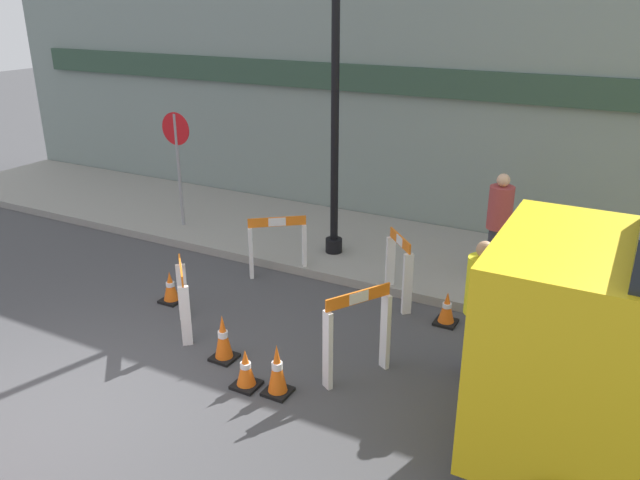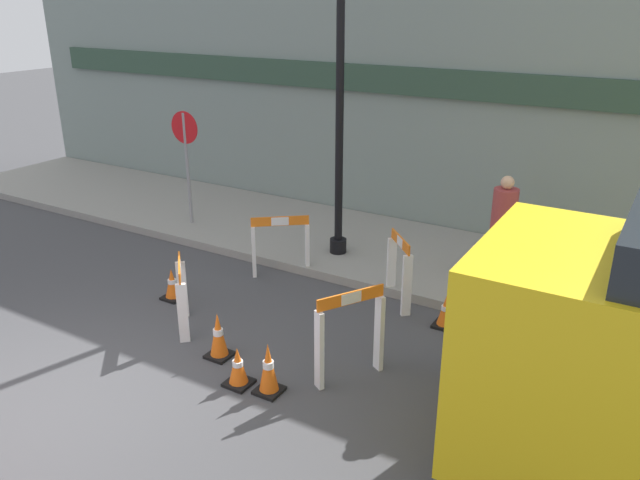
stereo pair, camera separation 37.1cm
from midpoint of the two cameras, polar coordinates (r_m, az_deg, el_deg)
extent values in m
plane|color=#424244|center=(7.64, -25.19, -14.65)|extent=(60.00, 60.00, 0.00)
cube|color=gray|center=(11.58, -1.53, 0.32)|extent=(18.00, 2.99, 0.14)
cube|color=gray|center=(12.29, 2.10, 14.44)|extent=(18.00, 0.12, 5.50)
cube|color=#2D4738|center=(12.19, 1.86, 14.62)|extent=(16.20, 0.10, 0.50)
cylinder|color=black|center=(10.66, 0.28, -0.49)|extent=(0.29, 0.29, 0.24)
cylinder|color=black|center=(9.95, 0.31, 15.20)|extent=(0.13, 0.13, 6.04)
cylinder|color=gray|center=(12.00, -13.63, 6.15)|extent=(0.06, 0.06, 2.12)
cylinder|color=red|center=(11.82, -13.96, 9.84)|extent=(0.60, 0.04, 0.60)
cube|color=white|center=(7.18, -0.79, -10.07)|extent=(0.14, 0.12, 0.98)
cube|color=white|center=(7.57, 4.59, -8.35)|extent=(0.14, 0.12, 0.98)
cube|color=orange|center=(7.09, 2.03, -5.25)|extent=(0.46, 0.77, 0.15)
cube|color=white|center=(7.09, 2.03, -5.25)|extent=(0.16, 0.24, 0.13)
cube|color=white|center=(8.85, 6.80, -4.04)|extent=(0.14, 0.13, 0.92)
cube|color=white|center=(9.41, 5.31, -2.35)|extent=(0.14, 0.13, 0.92)
cube|color=orange|center=(8.92, 6.16, -0.04)|extent=(0.52, 0.55, 0.15)
cube|color=white|center=(8.92, 6.16, -0.04)|extent=(0.17, 0.18, 0.14)
cube|color=white|center=(10.07, -2.49, -0.86)|extent=(0.13, 0.14, 0.85)
cube|color=white|center=(10.00, -7.40, -1.19)|extent=(0.13, 0.14, 0.85)
cube|color=orange|center=(9.85, -5.03, 1.67)|extent=(0.74, 0.59, 0.15)
cube|color=white|center=(9.85, -5.03, 1.67)|extent=(0.24, 0.20, 0.14)
cube|color=white|center=(8.90, -13.64, -4.67)|extent=(0.14, 0.13, 0.83)
cube|color=white|center=(8.26, -13.47, -6.79)|extent=(0.14, 0.13, 0.83)
cube|color=orange|center=(8.37, -13.84, -2.69)|extent=(0.54, 0.58, 0.15)
cube|color=white|center=(8.37, -13.84, -2.69)|extent=(0.18, 0.19, 0.14)
cube|color=black|center=(8.06, -10.07, -10.54)|extent=(0.30, 0.30, 0.04)
cone|color=orange|center=(7.90, -10.21, -8.66)|extent=(0.23, 0.22, 0.57)
cylinder|color=white|center=(7.89, -10.22, -8.48)|extent=(0.13, 0.13, 0.08)
cube|color=black|center=(8.85, 10.23, -7.42)|extent=(0.30, 0.30, 0.04)
cone|color=orange|center=(8.74, 10.34, -6.04)|extent=(0.22, 0.22, 0.44)
cylinder|color=white|center=(8.73, 10.35, -5.91)|extent=(0.13, 0.13, 0.06)
cube|color=black|center=(7.52, -8.18, -13.00)|extent=(0.30, 0.30, 0.04)
cone|color=orange|center=(7.38, -8.28, -11.43)|extent=(0.23, 0.23, 0.45)
cylinder|color=white|center=(7.37, -8.29, -11.28)|extent=(0.13, 0.13, 0.06)
cube|color=black|center=(7.37, -5.36, -13.65)|extent=(0.30, 0.30, 0.04)
cone|color=orange|center=(7.19, -5.45, -11.58)|extent=(0.22, 0.23, 0.59)
cylinder|color=white|center=(7.17, -5.46, -11.38)|extent=(0.13, 0.13, 0.08)
cube|color=black|center=(9.61, -14.49, -5.37)|extent=(0.30, 0.30, 0.04)
cone|color=orange|center=(9.51, -14.62, -4.06)|extent=(0.23, 0.22, 0.45)
cylinder|color=white|center=(9.50, -14.63, -3.94)|extent=(0.13, 0.13, 0.06)
cylinder|color=#33333D|center=(7.62, 12.63, -9.29)|extent=(0.28, 0.28, 0.83)
cylinder|color=yellow|center=(7.27, 13.11, -4.10)|extent=(0.39, 0.39, 0.69)
sphere|color=tan|center=(7.09, 13.41, -0.86)|extent=(0.21, 0.21, 0.19)
cylinder|color=#33333D|center=(9.99, 14.73, -1.07)|extent=(0.37, 0.37, 0.79)
cylinder|color=#A33D3D|center=(9.74, 15.13, 2.87)|extent=(0.51, 0.51, 0.66)
sphere|color=#DBAD89|center=(9.62, 15.37, 5.29)|extent=(0.27, 0.27, 0.20)
cylinder|color=black|center=(7.44, 22.06, -12.36)|extent=(0.60, 0.18, 0.60)
camera|label=1|loc=(0.19, -91.20, -0.47)|focal=35.00mm
camera|label=2|loc=(0.19, 88.80, 0.47)|focal=35.00mm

